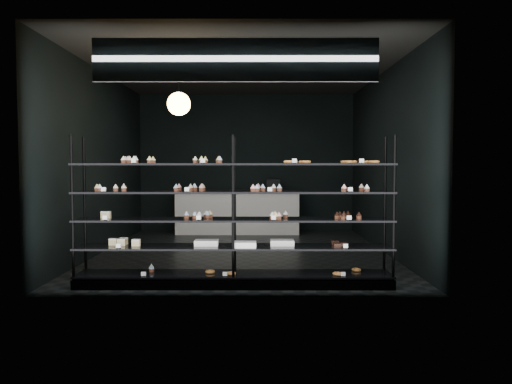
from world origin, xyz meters
TOP-DOWN VIEW (x-y plane):
  - room at (0.00, 0.00)m, footprint 5.01×6.01m
  - display_shelf at (-0.07, -2.45)m, footprint 4.00×0.50m
  - signage at (0.00, -2.93)m, footprint 3.30×0.05m
  - pendant_lamp at (-0.91, -1.30)m, footprint 0.34×0.34m
  - service_counter at (-0.18, 2.50)m, footprint 2.86×0.65m

SIDE VIEW (x-z plane):
  - service_counter at x=-0.18m, z-range -0.11..1.12m
  - display_shelf at x=-0.07m, z-range -0.33..1.58m
  - room at x=0.00m, z-range 0.00..3.20m
  - pendant_lamp at x=-0.91m, z-range 2.00..2.90m
  - signage at x=0.00m, z-range 2.50..3.00m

